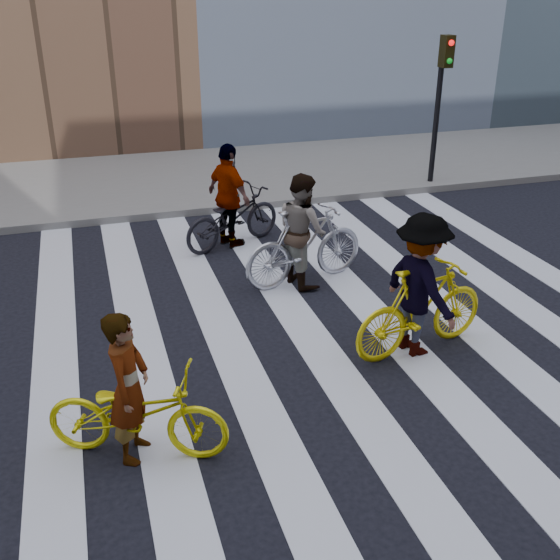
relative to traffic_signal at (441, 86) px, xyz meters
name	(u,v)px	position (x,y,z in m)	size (l,w,h in m)	color
ground	(339,320)	(-4.40, -5.32, -2.28)	(100.00, 100.00, 0.00)	black
sidewalk_far	(224,176)	(-4.40, 2.18, -2.20)	(100.00, 5.00, 0.15)	gray
zebra_crosswalk	(339,320)	(-4.40, -5.32, -2.27)	(8.25, 10.00, 0.01)	silver
traffic_signal	(441,86)	(0.00, 0.00, 0.00)	(0.22, 0.42, 3.33)	black
bike_yellow_left	(137,413)	(-7.40, -7.37, -1.79)	(0.65, 1.85, 0.97)	yellow
bike_silver_mid	(305,246)	(-4.46, -3.95, -1.66)	(0.58, 2.07, 1.24)	silver
bike_yellow_right	(421,309)	(-3.73, -6.37, -1.68)	(0.56, 1.99, 1.20)	yellow
bike_dark_rear	(232,218)	(-5.17, -2.09, -1.76)	(0.70, 2.00, 1.05)	black
rider_left	(129,387)	(-7.45, -7.37, -1.47)	(0.59, 0.39, 1.61)	slate
rider_mid	(302,230)	(-4.51, -3.95, -1.39)	(0.86, 0.67, 1.77)	slate
rider_right	(420,286)	(-3.78, -6.37, -1.35)	(1.21, 0.69, 1.87)	slate
rider_rear	(229,196)	(-5.22, -2.09, -1.35)	(1.09, 0.45, 1.85)	slate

